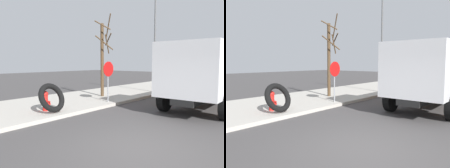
{
  "view_description": "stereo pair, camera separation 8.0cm",
  "coord_description": "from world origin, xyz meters",
  "views": [
    {
      "loc": [
        -4.62,
        -2.95,
        2.2
      ],
      "look_at": [
        1.98,
        2.58,
        1.35
      ],
      "focal_mm": 35.62,
      "sensor_mm": 36.0,
      "label": 1
    },
    {
      "loc": [
        -4.57,
        -3.01,
        2.2
      ],
      "look_at": [
        1.98,
        2.58,
        1.35
      ],
      "focal_mm": 35.62,
      "sensor_mm": 36.0,
      "label": 2
    }
  ],
  "objects": [
    {
      "name": "bare_tree",
      "position": [
        5.21,
        6.0,
        2.52
      ],
      "size": [
        1.33,
        0.98,
        4.84
      ],
      "color": "#4C3823",
      "rests_on": "sidewalk_curb"
    },
    {
      "name": "fire_hydrant",
      "position": [
        0.67,
        5.15,
        0.6
      ],
      "size": [
        0.26,
        0.59,
        0.84
      ],
      "color": "red",
      "rests_on": "sidewalk_curb"
    },
    {
      "name": "dump_truck_orange",
      "position": [
        6.57,
        0.32,
        1.61
      ],
      "size": [
        7.02,
        2.85,
        3.0
      ],
      "color": "orange",
      "rests_on": "ground"
    },
    {
      "name": "loose_tire",
      "position": [
        0.65,
        4.65,
        0.76
      ],
      "size": [
        1.33,
        0.89,
        1.22
      ],
      "primitive_type": "torus",
      "rotation": [
        1.14,
        0.0,
        0.14
      ],
      "color": "black",
      "rests_on": "sidewalk_curb"
    },
    {
      "name": "stop_sign",
      "position": [
        3.95,
        4.48,
        1.59
      ],
      "size": [
        0.76,
        0.08,
        2.08
      ],
      "color": "gray",
      "rests_on": "sidewalk_curb"
    },
    {
      "name": "sidewalk_curb",
      "position": [
        0.0,
        6.5,
        0.07
      ],
      "size": [
        36.0,
        5.0,
        0.15
      ],
      "primitive_type": "cube",
      "color": "#ADA89E",
      "rests_on": "ground"
    },
    {
      "name": "ground_plane",
      "position": [
        0.0,
        0.0,
        0.0
      ],
      "size": [
        80.0,
        80.0,
        0.0
      ],
      "primitive_type": "plane",
      "color": "#423F3F"
    },
    {
      "name": "street_light_pole",
      "position": [
        8.97,
        4.63,
        3.29
      ],
      "size": [
        0.12,
        0.12,
        6.28
      ],
      "primitive_type": "cylinder",
      "color": "#595B5E",
      "rests_on": "sidewalk_curb"
    }
  ]
}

